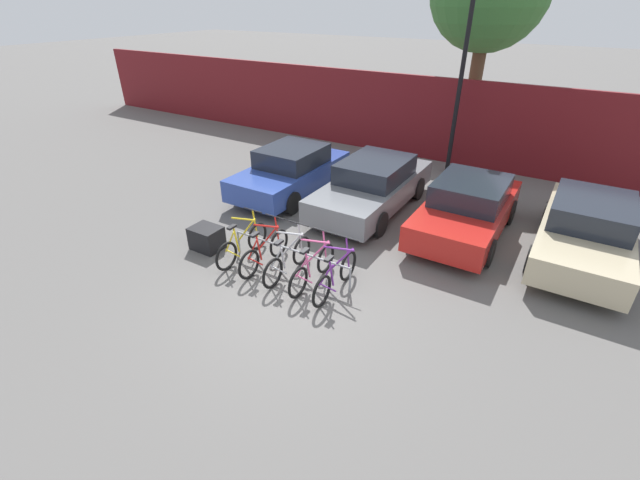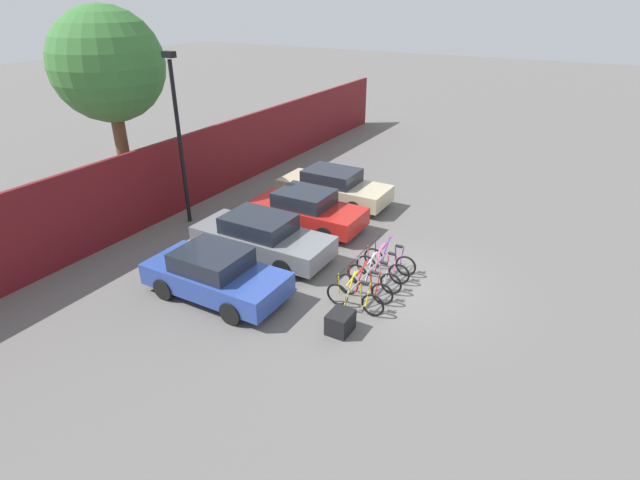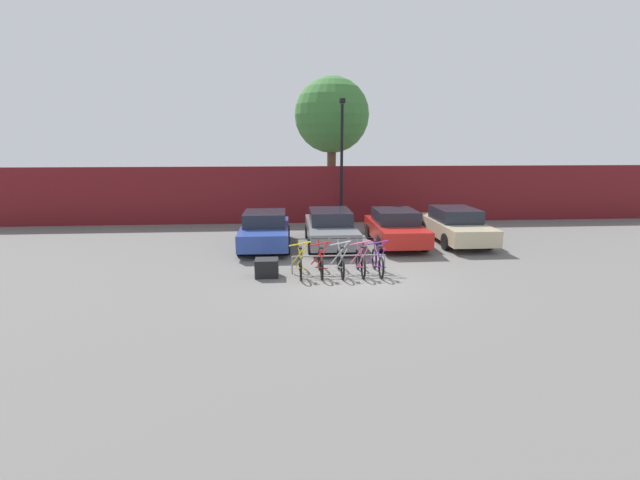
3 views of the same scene
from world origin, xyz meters
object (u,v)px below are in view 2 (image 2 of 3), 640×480
car_grey (262,237)px  lamp_post (179,133)px  bicycle_purple (389,260)px  bicycle_yellow (355,298)px  tree_behind_hoarding (108,66)px  bike_rack (369,274)px  cargo_crate (340,322)px  bicycle_red (365,287)px  bicycle_pink (382,268)px  bicycle_silver (374,277)px  car_blue (215,274)px  car_red (306,210)px  car_beige (334,187)px

car_grey → lamp_post: bearing=77.0°
bicycle_purple → bicycle_yellow: bearing=176.2°
bicycle_yellow → tree_behind_hoarding: 12.06m
bike_rack → cargo_crate: (-2.23, -0.25, -0.20)m
bicycle_red → lamp_post: lamp_post is taller
bicycle_pink → bicycle_yellow: bearing=-178.2°
bicycle_silver → bicycle_pink: same height
cargo_crate → lamp_post: bearing=68.0°
bike_rack → car_blue: 4.34m
bicycle_pink → car_blue: 4.86m
bicycle_silver → car_red: 4.70m
bicycle_pink → car_beige: size_ratio=0.38×
bike_rack → bicycle_yellow: 1.22m
car_beige → bicycle_red: bearing=-144.9°
cargo_crate → tree_behind_hoarding: size_ratio=0.09×
car_grey → bicycle_yellow: bearing=-108.3°
car_blue → bike_rack: bearing=-55.3°
bicycle_red → car_beige: 7.17m
bicycle_pink → car_blue: car_blue is taller
bicycle_yellow → car_grey: 4.19m
car_grey → cargo_crate: (-2.33, -4.07, -0.42)m
lamp_post → bike_rack: bearing=-97.5°
car_red → tree_behind_hoarding: (-1.89, 6.92, 4.71)m
car_blue → lamp_post: lamp_post is taller
car_blue → car_beige: size_ratio=0.91×
bicycle_purple → lamp_post: size_ratio=0.28×
bicycle_yellow → cargo_crate: bearing=-171.9°
bicycle_yellow → cargo_crate: size_ratio=2.44×
bike_rack → car_red: 4.60m
cargo_crate → bicycle_pink: bearing=1.9°
lamp_post → car_blue: bearing=-129.3°
lamp_post → bicycle_red: bearing=-101.4°
bicycle_red → car_blue: bearing=117.0°
bicycle_red → cargo_crate: (-1.65, -0.10, -0.10)m
bicycle_silver → car_blue: 4.49m
bicycle_red → tree_behind_hoarding: bearing=82.7°
bicycle_purple → cargo_crate: bicycle_purple is taller
bicycle_red → car_grey: car_grey is taller
bike_rack → bicycle_red: size_ratio=1.73×
bike_rack → bicycle_pink: size_ratio=1.73×
bicycle_pink → car_blue: (-3.13, 3.71, 0.31)m
tree_behind_hoarding → car_blue: bearing=-114.9°
car_red → lamp_post: (-1.69, 4.12, 2.67)m
bicycle_silver → tree_behind_hoarding: bearing=88.6°
bicycle_red → car_grey: (0.68, 3.97, 0.31)m
bicycle_silver → car_beige: size_ratio=0.38×
bicycle_purple → bicycle_silver: bearing=176.2°
bicycle_pink → car_grey: 4.02m
bicycle_yellow → bicycle_red: 0.63m
bicycle_silver → car_grey: size_ratio=0.37×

